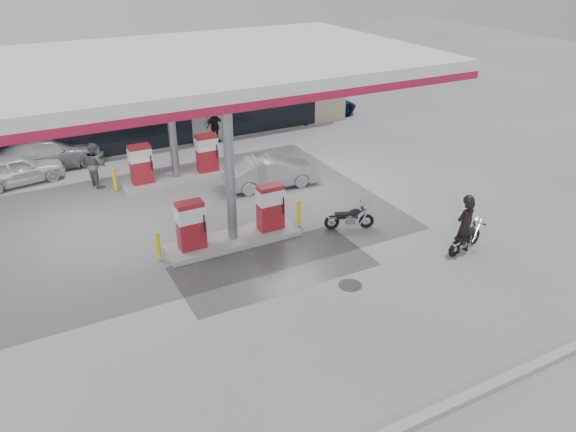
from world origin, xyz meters
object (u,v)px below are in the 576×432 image
(hatchback_silver, at_px, (271,172))
(parked_car_right, at_px, (319,106))
(sedan_white, at_px, (16,169))
(biker_walking, at_px, (215,126))
(attendant, at_px, (95,164))
(pump_island_near, at_px, (232,223))
(parked_car_left, at_px, (47,153))
(pump_island_far, at_px, (175,164))
(biker_main, at_px, (465,226))
(main_motorcycle, at_px, (466,238))
(parked_motorcycle, at_px, (350,218))

(hatchback_silver, xyz_separation_m, parked_car_right, (6.77, 7.61, 0.02))
(sedan_white, height_order, biker_walking, biker_walking)
(attendant, bearing_deg, pump_island_near, -172.01)
(hatchback_silver, xyz_separation_m, biker_walking, (0.02, 6.20, 0.19))
(parked_car_left, bearing_deg, pump_island_near, -158.77)
(parked_car_left, relative_size, parked_car_right, 1.04)
(pump_island_far, height_order, biker_main, biker_main)
(main_motorcycle, height_order, biker_main, biker_main)
(hatchback_silver, bearing_deg, parked_car_left, 57.65)
(pump_island_near, height_order, pump_island_far, same)
(pump_island_near, distance_m, parked_car_left, 10.97)
(main_motorcycle, bearing_deg, attendant, 115.06)
(main_motorcycle, xyz_separation_m, parked_car_left, (-10.95, 13.99, 0.28))
(attendant, relative_size, hatchback_silver, 0.49)
(pump_island_near, bearing_deg, biker_main, -32.80)
(biker_main, relative_size, sedan_white, 0.51)
(pump_island_far, distance_m, parked_motorcycle, 8.06)
(main_motorcycle, bearing_deg, pump_island_near, 132.65)
(biker_main, xyz_separation_m, attendant, (-9.27, 11.04, -0.02))
(parked_motorcycle, bearing_deg, sedan_white, 158.71)
(pump_island_far, height_order, parked_motorcycle, pump_island_far)
(parked_car_right, bearing_deg, biker_walking, 95.31)
(main_motorcycle, relative_size, sedan_white, 0.47)
(sedan_white, bearing_deg, parked_car_right, -90.47)
(biker_main, xyz_separation_m, parked_motorcycle, (-2.29, 3.03, -0.54))
(attendant, distance_m, biker_walking, 6.85)
(sedan_white, relative_size, biker_walking, 2.29)
(parked_car_left, bearing_deg, pump_island_far, -134.64)
(main_motorcycle, distance_m, sedan_white, 17.69)
(biker_walking, bearing_deg, main_motorcycle, -91.07)
(biker_main, bearing_deg, parked_car_left, -53.82)
(pump_island_far, height_order, parked_car_right, pump_island_far)
(parked_car_right, bearing_deg, main_motorcycle, 160.39)
(attendant, bearing_deg, pump_island_far, -123.64)
(biker_main, bearing_deg, pump_island_near, -34.11)
(pump_island_far, xyz_separation_m, sedan_white, (-5.84, 2.73, -0.08))
(main_motorcycle, distance_m, parked_car_right, 15.60)
(parked_motorcycle, distance_m, sedan_white, 13.83)
(main_motorcycle, height_order, parked_motorcycle, main_motorcycle)
(sedan_white, distance_m, parked_car_right, 16.03)
(biker_main, distance_m, attendant, 14.41)
(main_motorcycle, bearing_deg, pump_island_far, 107.23)
(biker_main, distance_m, biker_walking, 14.17)
(biker_walking, bearing_deg, biker_main, -91.84)
(biker_main, distance_m, hatchback_silver, 8.23)
(attendant, bearing_deg, biker_main, -155.18)
(pump_island_near, xyz_separation_m, parked_car_right, (10.00, 11.21, -0.08))
(biker_main, bearing_deg, main_motorcycle, -164.64)
(pump_island_far, bearing_deg, biker_main, -58.02)
(attendant, height_order, parked_car_left, attendant)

